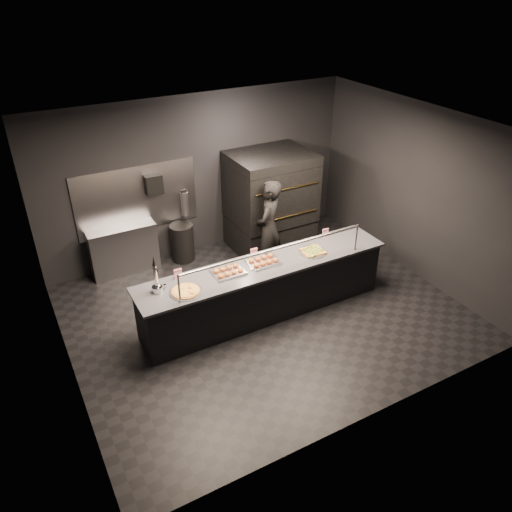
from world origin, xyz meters
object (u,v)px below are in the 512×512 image
slider_tray_a (228,271)px  square_pizza (313,251)px  service_counter (265,289)px  round_pizza (186,291)px  prep_shelf (124,250)px  trash_bin (182,242)px  fire_extinguisher (185,203)px  towel_dispenser (154,184)px  pizza_oven (270,201)px  slider_tray_b (263,261)px  beer_tap (156,282)px  worker (269,228)px

slider_tray_a → square_pizza: bearing=-3.8°
service_counter → slider_tray_a: service_counter is taller
service_counter → slider_tray_a: (-0.60, 0.05, 0.49)m
round_pizza → square_pizza: square_pizza is taller
prep_shelf → round_pizza: round_pizza is taller
trash_bin → fire_extinguisher: bearing=46.4°
towel_dispenser → pizza_oven: bearing=-13.1°
slider_tray_b → trash_bin: slider_tray_b is taller
slider_tray_a → trash_bin: 2.25m
towel_dispenser → beer_tap: bearing=-109.0°
service_counter → trash_bin: bearing=103.2°
fire_extinguisher → worker: 1.69m
worker → towel_dispenser: bearing=-80.5°
pizza_oven → towel_dispenser: size_ratio=5.46×
service_counter → slider_tray_a: size_ratio=8.61×
trash_bin → towel_dispenser: bearing=155.8°
round_pizza → service_counter: bearing=4.9°
fire_extinguisher → worker: size_ratio=0.29×
fire_extinguisher → worker: bearing=-51.4°
slider_tray_b → slider_tray_a: bearing=-179.5°
towel_dispenser → round_pizza: bearing=-100.1°
service_counter → prep_shelf: (-1.60, 2.32, -0.01)m
fire_extinguisher → beer_tap: bearing=-120.1°
fire_extinguisher → round_pizza: (-1.00, -2.52, -0.12)m
service_counter → prep_shelf: service_counter is taller
square_pizza → beer_tap: bearing=176.8°
prep_shelf → square_pizza: size_ratio=2.74×
prep_shelf → slider_tray_a: size_ratio=2.52×
pizza_oven → slider_tray_b: (-1.20, -1.85, -0.02)m
prep_shelf → trash_bin: prep_shelf is taller
round_pizza → slider_tray_a: size_ratio=0.98×
beer_tap → round_pizza: beer_tap is taller
beer_tap → worker: worker is taller
slider_tray_a → prep_shelf: bearing=113.7°
square_pizza → worker: size_ratio=0.25×
prep_shelf → round_pizza: (0.25, -2.44, 0.49)m
service_counter → square_pizza: 0.97m
pizza_oven → fire_extinguisher: size_ratio=3.78×
worker → service_counter: bearing=16.0°
service_counter → towel_dispenser: (-0.90, 2.39, 1.09)m
round_pizza → trash_bin: size_ratio=0.65×
prep_shelf → trash_bin: bearing=-5.3°
towel_dispenser → round_pizza: towel_dispenser is taller
fire_extinguisher → prep_shelf: bearing=-176.3°
service_counter → round_pizza: service_counter is taller
pizza_oven → fire_extinguisher: (-1.55, 0.50, 0.09)m
round_pizza → worker: 2.37m
worker → square_pizza: bearing=56.3°
towel_dispenser → trash_bin: size_ratio=0.48×
round_pizza → slider_tray_b: 1.36m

